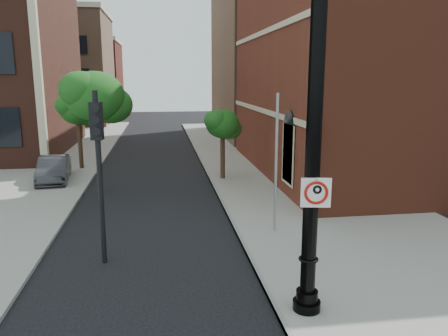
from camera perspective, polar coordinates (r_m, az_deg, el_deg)
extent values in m
plane|color=black|center=(10.23, -4.99, -19.10)|extent=(120.00, 120.00, 0.00)
cube|color=gray|center=(20.51, 10.23, -3.04)|extent=(8.00, 60.00, 0.12)
cube|color=gray|center=(28.58, -25.64, 0.16)|extent=(10.00, 50.00, 0.12)
cube|color=gray|center=(19.63, -0.79, -3.50)|extent=(0.10, 60.00, 0.14)
cube|color=black|center=(18.85, 8.40, 1.75)|extent=(0.08, 1.40, 2.40)
cube|color=beige|center=(23.47, 5.02, 7.48)|extent=(0.06, 16.00, 0.25)
cube|color=beige|center=(23.51, 5.20, 17.25)|extent=(0.06, 16.00, 0.25)
cube|color=beige|center=(26.65, -23.41, 14.63)|extent=(0.40, 0.40, 14.00)
cube|color=#956A51|center=(54.03, -21.20, 11.81)|extent=(12.00, 12.00, 12.00)
cube|color=maroon|center=(67.76, -18.55, 10.98)|extent=(12.00, 12.00, 10.00)
cube|color=#956A51|center=(42.15, 15.03, 13.79)|extent=(22.00, 14.00, 14.00)
cylinder|color=black|center=(10.46, 10.71, -17.46)|extent=(0.62, 0.62, 0.33)
cylinder|color=black|center=(10.33, 10.77, -16.11)|extent=(0.49, 0.49, 0.28)
cylinder|color=black|center=(9.31, 11.50, 1.05)|extent=(0.33, 0.33, 6.43)
torus|color=black|center=(9.95, 10.97, -11.59)|extent=(0.44, 0.44, 0.07)
cube|color=white|center=(9.30, 11.91, -3.18)|extent=(0.63, 0.14, 0.63)
cube|color=black|center=(9.23, 11.99, -1.44)|extent=(0.62, 0.12, 0.05)
cube|color=black|center=(9.37, 11.84, -4.89)|extent=(0.62, 0.12, 0.05)
cube|color=black|center=(9.25, 10.14, -3.18)|extent=(0.05, 0.02, 0.63)
cube|color=black|center=(9.35, 13.67, -3.17)|extent=(0.05, 0.02, 0.63)
torus|color=#B71107|center=(9.30, 11.91, -3.18)|extent=(0.51, 0.16, 0.51)
cube|color=#B71107|center=(9.30, 11.91, -3.18)|extent=(0.35, 0.07, 0.36)
cube|color=black|center=(9.29, 11.56, -3.18)|extent=(0.06, 0.02, 0.30)
torus|color=black|center=(9.28, 12.09, -2.77)|extent=(0.20, 0.09, 0.20)
cylinder|color=black|center=(9.23, 11.99, -1.47)|extent=(0.03, 0.03, 0.03)
imported|color=#2E2E33|center=(23.75, -21.34, -0.16)|extent=(1.86, 4.15, 1.32)
cylinder|color=black|center=(12.58, -15.90, -1.50)|extent=(0.14, 0.14, 4.90)
cube|color=black|center=(12.32, -16.33, 5.92)|extent=(0.34, 0.33, 1.02)
sphere|color=#E50505|center=(12.13, -16.42, 7.52)|extent=(0.18, 0.18, 0.18)
sphere|color=#FF8C00|center=(12.15, -16.34, 6.08)|extent=(0.18, 0.18, 0.18)
sphere|color=#00E519|center=(12.19, -16.25, 4.65)|extent=(0.18, 0.18, 0.18)
cylinder|color=black|center=(15.56, 11.50, -0.25)|extent=(0.12, 0.12, 4.12)
cube|color=black|center=(15.34, 11.71, 4.78)|extent=(0.31, 0.30, 0.86)
sphere|color=#E50505|center=(15.19, 12.05, 5.84)|extent=(0.15, 0.15, 0.15)
sphere|color=#FF8C00|center=(15.22, 12.01, 4.88)|extent=(0.15, 0.15, 0.15)
sphere|color=#00E519|center=(15.25, 11.97, 3.92)|extent=(0.15, 0.15, 0.15)
cylinder|color=#999999|center=(14.50, 6.81, 0.30)|extent=(0.10, 0.10, 4.75)
cylinder|color=#382716|center=(20.56, -16.08, 2.42)|extent=(0.24, 0.24, 4.12)
ellipsoid|color=#164713|center=(20.33, -16.46, 8.98)|extent=(2.59, 2.59, 2.20)
ellipsoid|color=#164713|center=(20.75, -14.60, 7.99)|extent=(2.00, 2.00, 1.70)
ellipsoid|color=#164713|center=(20.05, -18.17, 9.69)|extent=(1.88, 1.88, 1.60)
cylinder|color=#382716|center=(26.18, -18.28, 3.25)|extent=(0.24, 0.24, 3.26)
ellipsoid|color=#164713|center=(25.98, -18.55, 7.32)|extent=(2.05, 2.05, 1.74)
ellipsoid|color=#164713|center=(26.30, -17.36, 6.72)|extent=(1.58, 1.58, 1.35)
ellipsoid|color=#164713|center=(25.77, -19.61, 7.73)|extent=(1.49, 1.49, 1.27)
cylinder|color=#382716|center=(22.38, -0.18, 1.81)|extent=(0.24, 0.24, 2.73)
ellipsoid|color=#164713|center=(22.17, -0.18, 5.79)|extent=(1.72, 1.72, 1.46)
ellipsoid|color=#164713|center=(22.56, 0.69, 5.20)|extent=(1.33, 1.33, 1.13)
ellipsoid|color=#164713|center=(21.87, -1.01, 6.22)|extent=(1.25, 1.25, 1.06)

